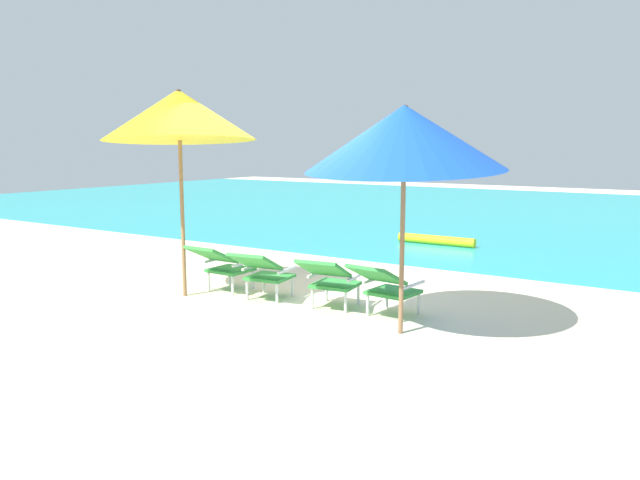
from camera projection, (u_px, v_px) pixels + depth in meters
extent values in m
plane|color=beige|center=(422.00, 257.00, 10.99)|extent=(40.00, 40.00, 0.00)
cube|color=#28B2B7|center=(537.00, 214.00, 17.76)|extent=(40.00, 18.00, 0.01)
cylinder|color=yellow|center=(436.00, 240.00, 12.37)|extent=(1.60, 0.18, 0.18)
cube|color=#338E3D|center=(231.00, 270.00, 8.52)|extent=(0.53, 0.51, 0.04)
cube|color=#338E3D|center=(211.00, 255.00, 8.18)|extent=(0.53, 0.52, 0.27)
cylinder|color=silver|center=(229.00, 276.00, 8.84)|extent=(0.04, 0.04, 0.26)
cylinder|color=silver|center=(253.00, 280.00, 8.60)|extent=(0.04, 0.04, 0.26)
cylinder|color=silver|center=(209.00, 281.00, 8.50)|extent=(0.04, 0.04, 0.26)
cylinder|color=silver|center=(233.00, 285.00, 8.25)|extent=(0.04, 0.04, 0.26)
cube|color=silver|center=(216.00, 259.00, 8.65)|extent=(0.04, 0.50, 0.03)
cube|color=silver|center=(245.00, 263.00, 8.36)|extent=(0.04, 0.50, 0.03)
cube|color=#338E3D|center=(270.00, 277.00, 8.06)|extent=(0.58, 0.57, 0.04)
cube|color=#338E3D|center=(255.00, 262.00, 7.69)|extent=(0.59, 0.58, 0.27)
cylinder|color=silver|center=(264.00, 283.00, 8.36)|extent=(0.04, 0.04, 0.26)
cylinder|color=silver|center=(292.00, 287.00, 8.18)|extent=(0.04, 0.04, 0.26)
cylinder|color=silver|center=(247.00, 290.00, 7.99)|extent=(0.04, 0.04, 0.26)
cylinder|color=silver|center=(277.00, 293.00, 7.80)|extent=(0.04, 0.04, 0.26)
cube|color=silver|center=(253.00, 266.00, 8.15)|extent=(0.10, 0.50, 0.03)
cube|color=silver|center=(287.00, 270.00, 7.93)|extent=(0.10, 0.50, 0.03)
cube|color=#338E3D|center=(336.00, 285.00, 7.63)|extent=(0.58, 0.57, 0.04)
cube|color=#338E3D|center=(323.00, 269.00, 7.26)|extent=(0.59, 0.58, 0.27)
cylinder|color=silver|center=(326.00, 291.00, 7.93)|extent=(0.04, 0.04, 0.26)
cylinder|color=silver|center=(358.00, 294.00, 7.75)|extent=(0.04, 0.04, 0.26)
cylinder|color=silver|center=(312.00, 298.00, 7.55)|extent=(0.04, 0.04, 0.26)
cylinder|color=silver|center=(346.00, 302.00, 7.37)|extent=(0.04, 0.04, 0.26)
cube|color=silver|center=(317.00, 273.00, 7.72)|extent=(0.10, 0.50, 0.03)
cube|color=silver|center=(355.00, 277.00, 7.50)|extent=(0.10, 0.50, 0.03)
cube|color=#338E3D|center=(393.00, 292.00, 7.24)|extent=(0.57, 0.55, 0.04)
cube|color=#338E3D|center=(377.00, 275.00, 6.92)|extent=(0.57, 0.56, 0.27)
cylinder|color=silver|center=(387.00, 298.00, 7.56)|extent=(0.04, 0.04, 0.26)
cylinder|color=silver|center=(418.00, 304.00, 7.29)|extent=(0.04, 0.04, 0.26)
cylinder|color=silver|center=(368.00, 305.00, 7.24)|extent=(0.04, 0.04, 0.26)
cylinder|color=silver|center=(400.00, 311.00, 6.97)|extent=(0.04, 0.04, 0.26)
cube|color=silver|center=(375.00, 279.00, 7.38)|extent=(0.08, 0.50, 0.03)
cube|color=silver|center=(413.00, 285.00, 7.07)|extent=(0.08, 0.50, 0.03)
cylinder|color=olive|center=(183.00, 218.00, 8.07)|extent=(0.05, 0.05, 2.07)
cone|color=yellow|center=(179.00, 115.00, 7.87)|extent=(2.76, 2.76, 0.75)
sphere|color=#4C3823|center=(178.00, 92.00, 7.82)|extent=(0.07, 0.07, 0.07)
cylinder|color=olive|center=(402.00, 252.00, 6.45)|extent=(0.05, 0.05, 1.76)
cone|color=blue|center=(404.00, 138.00, 6.27)|extent=(2.18, 2.21, 0.78)
sphere|color=#4C3823|center=(405.00, 108.00, 6.23)|extent=(0.07, 0.07, 0.07)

